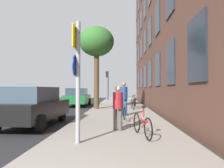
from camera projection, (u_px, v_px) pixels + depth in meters
The scene contains 15 objects.
ground_plane at pixel (76, 108), 16.07m from camera, with size 41.80×41.80×0.00m, color #332D28.
road_asphalt at pixel (50, 108), 16.16m from camera, with size 7.00×38.00×0.01m, color #232326.
sidewalk at pixel (120, 108), 15.93m from camera, with size 4.20×38.00×0.12m, color gray.
sign_post at pixel (77, 72), 5.34m from camera, with size 0.16×0.60×3.22m.
traffic_light at pixel (107, 80), 26.44m from camera, with size 0.43×0.24×3.83m.
tree_near at pixel (97, 43), 14.81m from camera, with size 2.57×2.57×6.03m.
bicycle_0 at pixel (142, 124), 6.06m from camera, with size 0.53×1.65×0.93m.
bicycle_1 at pixel (123, 114), 8.79m from camera, with size 0.44×1.69×0.90m.
bicycle_2 at pixel (133, 104), 14.42m from camera, with size 0.42×1.67×0.98m.
bicycle_3 at pixel (135, 102), 16.37m from camera, with size 0.44×1.65×0.98m.
pedestrian_0 at pixel (118, 105), 6.92m from camera, with size 0.48×0.48×1.54m.
pedestrian_1 at pixel (124, 96), 10.85m from camera, with size 0.57×0.57×1.81m.
pedestrian_2 at pixel (118, 95), 16.91m from camera, with size 0.50×0.50×1.64m.
car_0 at pixel (33, 106), 8.36m from camera, with size 1.99×4.10×1.62m.
car_1 at pixel (77, 97), 18.18m from camera, with size 2.08×4.54×1.62m.
Camera 1 is at (1.14, -0.99, 1.54)m, focal length 32.27 mm.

